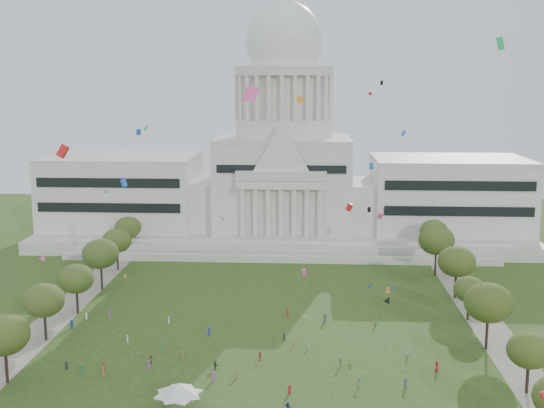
# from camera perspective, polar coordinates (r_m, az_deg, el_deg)

# --- Properties ---
(ground) EXTENTS (400.00, 400.00, 0.00)m
(ground) POSITION_cam_1_polar(r_m,az_deg,el_deg) (124.68, -1.21, -14.65)
(ground) COLOR #314919
(ground) RESTS_ON ground
(capitol) EXTENTS (160.00, 64.50, 91.30)m
(capitol) POSITION_cam_1_polar(r_m,az_deg,el_deg) (228.59, 0.97, 2.60)
(capitol) COLOR beige
(capitol) RESTS_ON ground
(path_left) EXTENTS (8.00, 160.00, 0.04)m
(path_left) POSITION_cam_1_polar(r_m,az_deg,el_deg) (162.41, -17.71, -9.13)
(path_left) COLOR gray
(path_left) RESTS_ON ground
(path_right) EXTENTS (8.00, 160.00, 0.04)m
(path_right) POSITION_cam_1_polar(r_m,az_deg,el_deg) (157.05, 17.71, -9.79)
(path_right) COLOR gray
(path_right) RESTS_ON ground
(row_tree_l_1) EXTENTS (8.86, 8.86, 12.59)m
(row_tree_l_1) POSITION_cam_1_polar(r_m,az_deg,el_deg) (129.46, -21.50, -10.14)
(row_tree_l_1) COLOR black
(row_tree_l_1) RESTS_ON ground
(row_tree_r_1) EXTENTS (7.58, 7.58, 10.78)m
(row_tree_r_1) POSITION_cam_1_polar(r_m,az_deg,el_deg) (125.40, 20.73, -11.39)
(row_tree_r_1) COLOR black
(row_tree_r_1) RESTS_ON ground
(row_tree_l_2) EXTENTS (8.42, 8.42, 11.97)m
(row_tree_l_2) POSITION_cam_1_polar(r_m,az_deg,el_deg) (147.53, -18.56, -7.66)
(row_tree_l_2) COLOR black
(row_tree_l_2) RESTS_ON ground
(row_tree_r_2) EXTENTS (9.55, 9.55, 13.58)m
(row_tree_r_2) POSITION_cam_1_polar(r_m,az_deg,el_deg) (141.54, 17.66, -7.88)
(row_tree_r_2) COLOR black
(row_tree_r_2) RESTS_ON ground
(row_tree_l_3) EXTENTS (8.12, 8.12, 11.55)m
(row_tree_l_3) POSITION_cam_1_polar(r_m,az_deg,el_deg) (162.15, -16.07, -6.04)
(row_tree_l_3) COLOR black
(row_tree_l_3) RESTS_ON ground
(row_tree_r_3) EXTENTS (7.01, 7.01, 9.98)m
(row_tree_r_3) POSITION_cam_1_polar(r_m,az_deg,el_deg) (158.14, 16.17, -6.88)
(row_tree_r_3) COLOR black
(row_tree_r_3) RESTS_ON ground
(row_tree_l_4) EXTENTS (9.29, 9.29, 13.21)m
(row_tree_l_4) POSITION_cam_1_polar(r_m,az_deg,el_deg) (178.78, -14.15, -4.05)
(row_tree_l_4) COLOR black
(row_tree_l_4) RESTS_ON ground
(row_tree_r_4) EXTENTS (9.19, 9.19, 13.06)m
(row_tree_r_4) POSITION_cam_1_polar(r_m,az_deg,el_deg) (172.24, 15.19, -4.68)
(row_tree_r_4) COLOR black
(row_tree_r_4) RESTS_ON ground
(row_tree_l_5) EXTENTS (8.33, 8.33, 11.85)m
(row_tree_l_5) POSITION_cam_1_polar(r_m,az_deg,el_deg) (196.62, -12.85, -3.01)
(row_tree_l_5) COLOR black
(row_tree_l_5) RESTS_ON ground
(row_tree_r_5) EXTENTS (9.82, 9.82, 13.96)m
(row_tree_r_5) POSITION_cam_1_polar(r_m,az_deg,el_deg) (191.03, 13.59, -2.96)
(row_tree_r_5) COLOR black
(row_tree_r_5) RESTS_ON ground
(row_tree_l_6) EXTENTS (8.19, 8.19, 11.64)m
(row_tree_l_6) POSITION_cam_1_polar(r_m,az_deg,el_deg) (214.12, -11.95, -1.95)
(row_tree_l_6) COLOR black
(row_tree_l_6) RESTS_ON ground
(row_tree_r_6) EXTENTS (8.42, 8.42, 11.97)m
(row_tree_r_6) POSITION_cam_1_polar(r_m,az_deg,el_deg) (209.00, 13.38, -2.23)
(row_tree_r_6) COLOR black
(row_tree_r_6) RESTS_ON ground
(event_tent) EXTENTS (10.51, 10.51, 4.55)m
(event_tent) POSITION_cam_1_polar(r_m,az_deg,el_deg) (114.96, -7.84, -15.05)
(event_tent) COLOR #4C4C4C
(event_tent) RESTS_ON ground
(person_0) EXTENTS (1.07, 1.02, 1.84)m
(person_0) POSITION_cam_1_polar(r_m,az_deg,el_deg) (132.13, 13.62, -13.03)
(person_0) COLOR #B21E1E
(person_0) RESTS_ON ground
(person_2) EXTENTS (0.94, 1.00, 1.76)m
(person_2) POSITION_cam_1_polar(r_m,az_deg,el_deg) (137.37, 11.34, -12.04)
(person_2) COLOR silver
(person_2) RESTS_ON ground
(person_3) EXTENTS (0.95, 1.31, 1.82)m
(person_3) POSITION_cam_1_polar(r_m,az_deg,el_deg) (130.88, 5.71, -13.02)
(person_3) COLOR #33723F
(person_3) RESTS_ON ground
(person_4) EXTENTS (0.63, 1.06, 1.75)m
(person_4) POSITION_cam_1_polar(r_m,az_deg,el_deg) (132.95, -1.02, -12.60)
(person_4) COLOR #B21E1E
(person_4) RESTS_ON ground
(person_5) EXTENTS (1.64, 1.76, 1.86)m
(person_5) POSITION_cam_1_polar(r_m,az_deg,el_deg) (129.36, -4.77, -13.28)
(person_5) COLOR #33723F
(person_5) RESTS_ON ground
(person_8) EXTENTS (0.92, 0.80, 1.60)m
(person_8) POSITION_cam_1_polar(r_m,az_deg,el_deg) (133.63, -10.08, -12.68)
(person_8) COLOR olive
(person_8) RESTS_ON ground
(person_9) EXTENTS (0.90, 1.28, 1.80)m
(person_9) POSITION_cam_1_polar(r_m,az_deg,el_deg) (123.23, 7.28, -14.58)
(person_9) COLOR #33723F
(person_9) RESTS_ON ground
(person_10) EXTENTS (0.69, 0.92, 1.41)m
(person_10) POSITION_cam_1_polar(r_m,az_deg,el_deg) (138.41, 3.04, -11.75)
(person_10) COLOR silver
(person_10) RESTS_ON ground
(person_11) EXTENTS (1.53, 1.22, 1.56)m
(person_11) POSITION_cam_1_polar(r_m,az_deg,el_deg) (114.42, 1.33, -16.60)
(person_11) COLOR navy
(person_11) RESTS_ON ground
(distant_crowd) EXTENTS (68.35, 39.25, 1.93)m
(distant_crowd) POSITION_cam_1_polar(r_m,az_deg,el_deg) (139.89, -6.68, -11.49)
(distant_crowd) COLOR #33723F
(distant_crowd) RESTS_ON ground
(kite_swarm) EXTENTS (90.25, 105.20, 51.40)m
(kite_swarm) POSITION_cam_1_polar(r_m,az_deg,el_deg) (127.25, -1.05, -0.12)
(kite_swarm) COLOR black
(kite_swarm) RESTS_ON ground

